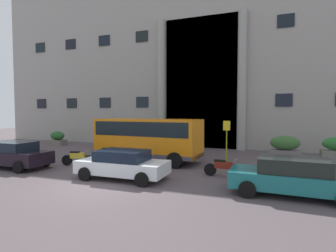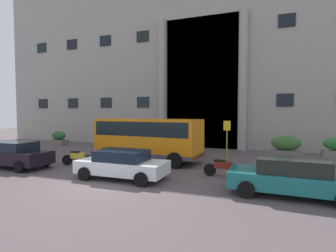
# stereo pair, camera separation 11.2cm
# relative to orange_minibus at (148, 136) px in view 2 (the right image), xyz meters

# --- Properties ---
(ground_plane) EXTENTS (80.00, 64.00, 0.12)m
(ground_plane) POSITION_rel_orange_minibus_xyz_m (0.15, -5.50, -1.67)
(ground_plane) COLOR #53484B
(office_building_facade) EXTENTS (40.84, 9.62, 18.47)m
(office_building_facade) POSITION_rel_orange_minibus_xyz_m (0.16, 11.98, 7.62)
(office_building_facade) COLOR gray
(office_building_facade) RESTS_ON ground_plane
(orange_minibus) EXTENTS (6.86, 2.95, 2.69)m
(orange_minibus) POSITION_rel_orange_minibus_xyz_m (0.00, 0.00, 0.00)
(orange_minibus) COLOR orange
(orange_minibus) RESTS_ON ground_plane
(bus_stop_sign) EXTENTS (0.44, 0.08, 2.56)m
(bus_stop_sign) POSITION_rel_orange_minibus_xyz_m (4.63, 1.96, -0.02)
(bus_stop_sign) COLOR #94A018
(bus_stop_sign) RESTS_ON ground_plane
(hedge_planter_entrance_right) EXTENTS (1.86, 0.92, 1.37)m
(hedge_planter_entrance_right) POSITION_rel_orange_minibus_xyz_m (-0.90, 4.94, -0.95)
(hedge_planter_entrance_right) COLOR gray
(hedge_planter_entrance_right) RESTS_ON ground_plane
(hedge_planter_entrance_left) EXTENTS (2.03, 0.97, 1.47)m
(hedge_planter_entrance_left) POSITION_rel_orange_minibus_xyz_m (8.28, 4.93, -0.90)
(hedge_planter_entrance_left) COLOR slate
(hedge_planter_entrance_left) RESTS_ON ground_plane
(hedge_planter_west) EXTENTS (1.40, 0.77, 1.45)m
(hedge_planter_west) POSITION_rel_orange_minibus_xyz_m (-6.44, 4.94, -0.91)
(hedge_planter_west) COLOR slate
(hedge_planter_west) RESTS_ON ground_plane
(hedge_planter_far_east) EXTENTS (1.56, 0.96, 1.30)m
(hedge_planter_far_east) POSITION_rel_orange_minibus_xyz_m (-11.53, 4.73, -0.98)
(hedge_planter_far_east) COLOR #696358
(hedge_planter_far_east) RESTS_ON ground_plane
(parked_sedan_far) EXTENTS (4.20, 2.00, 1.35)m
(parked_sedan_far) POSITION_rel_orange_minibus_xyz_m (0.66, -4.26, -0.91)
(parked_sedan_far) COLOR silver
(parked_sedan_far) RESTS_ON ground_plane
(parked_compact_extra) EXTENTS (4.47, 2.00, 1.47)m
(parked_compact_extra) POSITION_rel_orange_minibus_xyz_m (-6.37, -4.21, -0.86)
(parked_compact_extra) COLOR black
(parked_compact_extra) RESTS_ON ground_plane
(parked_sedan_second) EXTENTS (4.56, 2.12, 1.42)m
(parked_sedan_second) POSITION_rel_orange_minibus_xyz_m (7.85, -4.32, -0.88)
(parked_sedan_second) COLOR #19676B
(parked_sedan_second) RESTS_ON ground_plane
(motorcycle_near_kerb) EXTENTS (1.93, 0.55, 0.89)m
(motorcycle_near_kerb) POSITION_rel_orange_minibus_xyz_m (5.01, -2.34, -1.15)
(motorcycle_near_kerb) COLOR black
(motorcycle_near_kerb) RESTS_ON ground_plane
(motorcycle_far_end) EXTENTS (2.03, 0.82, 0.89)m
(motorcycle_far_end) POSITION_rel_orange_minibus_xyz_m (0.67, -2.49, -1.15)
(motorcycle_far_end) COLOR black
(motorcycle_far_end) RESTS_ON ground_plane
(scooter_by_planter) EXTENTS (1.89, 0.72, 0.89)m
(scooter_by_planter) POSITION_rel_orange_minibus_xyz_m (-3.39, -2.47, -1.15)
(scooter_by_planter) COLOR black
(scooter_by_planter) RESTS_ON ground_plane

